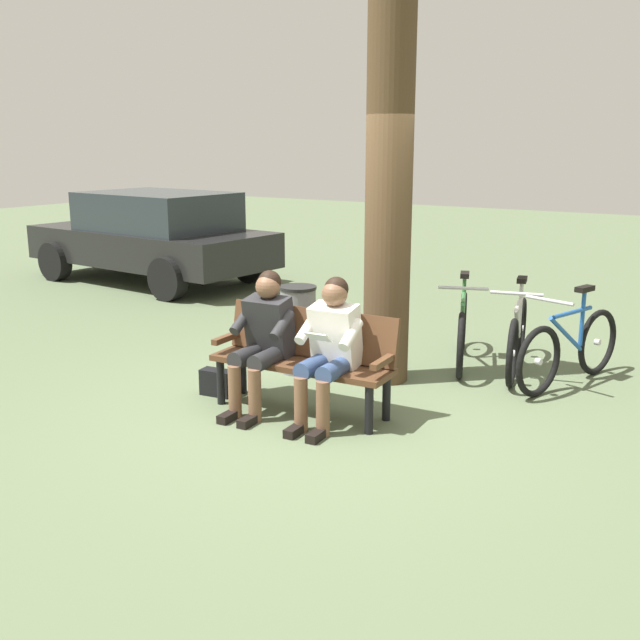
{
  "coord_description": "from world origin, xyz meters",
  "views": [
    {
      "loc": [
        -3.25,
        5.07,
        2.26
      ],
      "look_at": [
        0.13,
        -0.22,
        0.75
      ],
      "focal_mm": 41.76,
      "sensor_mm": 36.0,
      "label": 1
    }
  ],
  "objects_px": {
    "handbag": "(217,383)",
    "litter_bin": "(298,329)",
    "bicycle_red": "(517,337)",
    "parked_car": "(153,235)",
    "person_reading": "(330,344)",
    "tree_trunk": "(389,190)",
    "bicycle_purple": "(462,330)",
    "bench": "(306,353)",
    "person_companion": "(263,334)",
    "bicycle_orange": "(570,348)"
  },
  "relations": [
    {
      "from": "litter_bin",
      "to": "parked_car",
      "type": "bearing_deg",
      "value": -30.48
    },
    {
      "from": "person_reading",
      "to": "handbag",
      "type": "height_order",
      "value": "person_reading"
    },
    {
      "from": "person_companion",
      "to": "bicycle_orange",
      "type": "bearing_deg",
      "value": -138.48
    },
    {
      "from": "handbag",
      "to": "litter_bin",
      "type": "height_order",
      "value": "litter_bin"
    },
    {
      "from": "tree_trunk",
      "to": "bicycle_red",
      "type": "distance_m",
      "value": 2.01
    },
    {
      "from": "person_companion",
      "to": "bicycle_red",
      "type": "bearing_deg",
      "value": -127.71
    },
    {
      "from": "person_reading",
      "to": "parked_car",
      "type": "height_order",
      "value": "parked_car"
    },
    {
      "from": "bench",
      "to": "bicycle_red",
      "type": "height_order",
      "value": "bicycle_red"
    },
    {
      "from": "person_companion",
      "to": "bicycle_purple",
      "type": "height_order",
      "value": "person_companion"
    },
    {
      "from": "litter_bin",
      "to": "bicycle_orange",
      "type": "xyz_separation_m",
      "value": [
        -2.4,
        -1.04,
        -0.08
      ]
    },
    {
      "from": "bench",
      "to": "bicycle_orange",
      "type": "bearing_deg",
      "value": -136.46
    },
    {
      "from": "tree_trunk",
      "to": "litter_bin",
      "type": "distance_m",
      "value": 1.65
    },
    {
      "from": "bicycle_orange",
      "to": "parked_car",
      "type": "height_order",
      "value": "parked_car"
    },
    {
      "from": "person_companion",
      "to": "bicycle_orange",
      "type": "distance_m",
      "value": 2.93
    },
    {
      "from": "bicycle_purple",
      "to": "bench",
      "type": "bearing_deg",
      "value": -37.66
    },
    {
      "from": "bicycle_purple",
      "to": "bicycle_red",
      "type": "bearing_deg",
      "value": 73.03
    },
    {
      "from": "person_companion",
      "to": "parked_car",
      "type": "bearing_deg",
      "value": -40.78
    },
    {
      "from": "handbag",
      "to": "litter_bin",
      "type": "xyz_separation_m",
      "value": [
        -0.22,
        -0.99,
        0.32
      ]
    },
    {
      "from": "bicycle_purple",
      "to": "handbag",
      "type": "bearing_deg",
      "value": -55.53
    },
    {
      "from": "person_reading",
      "to": "parked_car",
      "type": "xyz_separation_m",
      "value": [
        5.76,
        -3.81,
        0.11
      ]
    },
    {
      "from": "bench",
      "to": "handbag",
      "type": "bearing_deg",
      "value": 5.19
    },
    {
      "from": "litter_bin",
      "to": "bicycle_red",
      "type": "height_order",
      "value": "bicycle_red"
    },
    {
      "from": "person_reading",
      "to": "tree_trunk",
      "type": "height_order",
      "value": "tree_trunk"
    },
    {
      "from": "person_reading",
      "to": "litter_bin",
      "type": "xyz_separation_m",
      "value": [
        0.99,
        -1.0,
        -0.22
      ]
    },
    {
      "from": "person_reading",
      "to": "bicycle_purple",
      "type": "height_order",
      "value": "person_reading"
    },
    {
      "from": "handbag",
      "to": "bicycle_red",
      "type": "height_order",
      "value": "bicycle_red"
    },
    {
      "from": "bench",
      "to": "litter_bin",
      "type": "distance_m",
      "value": 1.08
    },
    {
      "from": "handbag",
      "to": "person_reading",
      "type": "bearing_deg",
      "value": 179.9
    },
    {
      "from": "litter_bin",
      "to": "bench",
      "type": "bearing_deg",
      "value": 127.67
    },
    {
      "from": "litter_bin",
      "to": "bicycle_red",
      "type": "xyz_separation_m",
      "value": [
        -1.84,
        -1.19,
        -0.08
      ]
    },
    {
      "from": "litter_bin",
      "to": "parked_car",
      "type": "distance_m",
      "value": 5.55
    },
    {
      "from": "person_reading",
      "to": "tree_trunk",
      "type": "xyz_separation_m",
      "value": [
        0.14,
        -1.25,
        1.17
      ]
    },
    {
      "from": "bench",
      "to": "tree_trunk",
      "type": "relative_size",
      "value": 0.44
    },
    {
      "from": "parked_car",
      "to": "person_companion",
      "type": "bearing_deg",
      "value": 146.85
    },
    {
      "from": "handbag",
      "to": "parked_car",
      "type": "xyz_separation_m",
      "value": [
        4.55,
        -3.8,
        0.65
      ]
    },
    {
      "from": "bench",
      "to": "person_reading",
      "type": "height_order",
      "value": "person_reading"
    },
    {
      "from": "person_companion",
      "to": "handbag",
      "type": "bearing_deg",
      "value": -8.32
    },
    {
      "from": "bicycle_red",
      "to": "parked_car",
      "type": "relative_size",
      "value": 0.38
    },
    {
      "from": "handbag",
      "to": "bicycle_purple",
      "type": "distance_m",
      "value": 2.63
    },
    {
      "from": "bench",
      "to": "bicycle_purple",
      "type": "height_order",
      "value": "bicycle_purple"
    },
    {
      "from": "person_reading",
      "to": "litter_bin",
      "type": "bearing_deg",
      "value": -49.1
    },
    {
      "from": "bench",
      "to": "bicycle_purple",
      "type": "xyz_separation_m",
      "value": [
        -0.61,
        -2.01,
        -0.15
      ]
    },
    {
      "from": "bicycle_orange",
      "to": "parked_car",
      "type": "relative_size",
      "value": 0.38
    },
    {
      "from": "person_companion",
      "to": "parked_car",
      "type": "distance_m",
      "value": 6.41
    },
    {
      "from": "tree_trunk",
      "to": "parked_car",
      "type": "bearing_deg",
      "value": -24.43
    },
    {
      "from": "bicycle_red",
      "to": "bicycle_purple",
      "type": "xyz_separation_m",
      "value": [
        0.57,
        0.04,
        0.0
      ]
    },
    {
      "from": "bicycle_purple",
      "to": "person_reading",
      "type": "bearing_deg",
      "value": -28.19
    },
    {
      "from": "bicycle_red",
      "to": "litter_bin",
      "type": "bearing_deg",
      "value": -70.46
    },
    {
      "from": "bench",
      "to": "litter_bin",
      "type": "relative_size",
      "value": 1.86
    },
    {
      "from": "bench",
      "to": "person_companion",
      "type": "xyz_separation_m",
      "value": [
        0.31,
        0.19,
        0.16
      ]
    }
  ]
}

